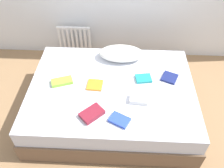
% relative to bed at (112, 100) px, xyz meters
% --- Properties ---
extents(ground_plane, '(8.00, 8.00, 0.00)m').
position_rel_bed_xyz_m(ground_plane, '(0.00, 0.00, -0.25)').
color(ground_plane, '#93704C').
extents(bed, '(2.00, 1.50, 0.50)m').
position_rel_bed_xyz_m(bed, '(0.00, 0.00, 0.00)').
color(bed, brown).
rests_on(bed, ground).
extents(radiator, '(0.53, 0.04, 0.45)m').
position_rel_bed_xyz_m(radiator, '(-0.66, 1.20, 0.07)').
color(radiator, white).
rests_on(radiator, ground).
extents(pillow, '(0.59, 0.33, 0.16)m').
position_rel_bed_xyz_m(pillow, '(0.10, 0.53, 0.33)').
color(pillow, white).
rests_on(pillow, bed).
extents(textbook_orange, '(0.19, 0.19, 0.02)m').
position_rel_bed_xyz_m(textbook_orange, '(-0.20, -0.01, 0.26)').
color(textbook_orange, orange).
rests_on(textbook_orange, bed).
extents(textbook_blue, '(0.24, 0.22, 0.03)m').
position_rel_bed_xyz_m(textbook_blue, '(0.10, -0.51, 0.27)').
color(textbook_blue, '#2847B7').
rests_on(textbook_blue, bed).
extents(textbook_white, '(0.21, 0.14, 0.05)m').
position_rel_bed_xyz_m(textbook_white, '(0.31, -0.22, 0.28)').
color(textbook_white, white).
rests_on(textbook_white, bed).
extents(textbook_lime, '(0.28, 0.20, 0.04)m').
position_rel_bed_xyz_m(textbook_lime, '(-0.60, 0.02, 0.27)').
color(textbook_lime, '#8CC638').
rests_on(textbook_lime, bed).
extents(textbook_navy, '(0.23, 0.24, 0.03)m').
position_rel_bed_xyz_m(textbook_navy, '(0.70, 0.16, 0.27)').
color(textbook_navy, navy).
rests_on(textbook_navy, bed).
extents(textbook_maroon, '(0.28, 0.28, 0.05)m').
position_rel_bed_xyz_m(textbook_maroon, '(-0.19, -0.44, 0.28)').
color(textbook_maroon, maroon).
rests_on(textbook_maroon, bed).
extents(textbook_teal, '(0.21, 0.17, 0.03)m').
position_rel_bed_xyz_m(textbook_teal, '(0.38, 0.13, 0.27)').
color(textbook_teal, teal).
rests_on(textbook_teal, bed).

